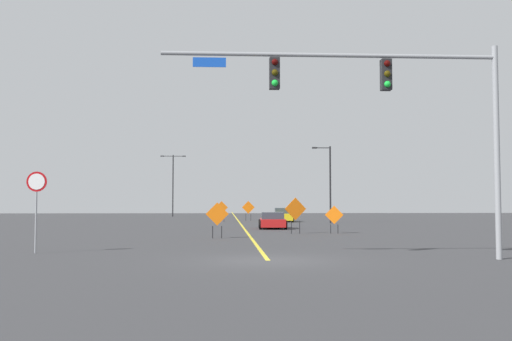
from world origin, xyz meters
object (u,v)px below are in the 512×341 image
stop_sign (36,196)px  construction_sign_left_lane (248,208)px  construction_sign_median_near (334,216)px  construction_sign_right_lane (222,209)px  street_lamp_mid_left (329,180)px  car_yellow_far (283,215)px  street_lamp_near_left (173,180)px  car_red_distant (272,221)px  traffic_signal_assembly (388,97)px  construction_sign_median_far (295,211)px  construction_sign_left_shoulder (217,216)px

stop_sign → construction_sign_left_lane: stop_sign is taller
construction_sign_median_near → construction_sign_right_lane: (-7.04, 21.93, 0.25)m
street_lamp_mid_left → car_yellow_far: 6.72m
car_yellow_far → stop_sign: bearing=-109.9°
street_lamp_near_left → construction_sign_left_lane: (9.54, -18.64, -3.64)m
car_red_distant → stop_sign: bearing=-117.7°
construction_sign_left_lane → traffic_signal_assembly: bearing=-86.0°
street_lamp_mid_left → construction_sign_median_far: size_ratio=3.22×
car_red_distant → car_yellow_far: (2.26, 15.30, 0.06)m
traffic_signal_assembly → car_yellow_far: size_ratio=2.62×
traffic_signal_assembly → construction_sign_left_lane: traffic_signal_assembly is taller
construction_sign_median_far → construction_sign_right_lane: size_ratio=1.08×
stop_sign → construction_sign_median_near: stop_sign is taller
construction_sign_median_far → traffic_signal_assembly: bearing=-86.0°
car_yellow_far → street_lamp_near_left: bearing=119.8°
construction_sign_median_far → car_red_distant: construction_sign_median_far is taller
stop_sign → construction_sign_median_far: stop_sign is taller
street_lamp_mid_left → construction_sign_median_near: (-2.87, -17.78, -2.90)m
construction_sign_median_near → car_yellow_far: 22.20m
construction_sign_right_lane → construction_sign_left_shoulder: bearing=-90.2°
street_lamp_mid_left → construction_sign_right_lane: size_ratio=3.48×
construction_sign_median_near → construction_sign_median_far: bearing=-178.2°
traffic_signal_assembly → construction_sign_left_shoulder: 14.12m
stop_sign → construction_sign_left_shoulder: size_ratio=1.61×
car_yellow_far → traffic_signal_assembly: bearing=-90.4°
car_red_distant → traffic_signal_assembly: bearing=-85.1°
traffic_signal_assembly → car_red_distant: traffic_signal_assembly is taller
street_lamp_near_left → street_lamp_mid_left: bearing=-58.0°
stop_sign → construction_sign_median_far: size_ratio=1.39×
traffic_signal_assembly → street_lamp_mid_left: bearing=83.2°
construction_sign_median_near → stop_sign: bearing=-136.1°
traffic_signal_assembly → street_lamp_mid_left: 34.66m
street_lamp_near_left → street_lamp_mid_left: 31.50m
construction_sign_median_near → car_yellow_far: (-0.99, 22.17, -0.43)m
traffic_signal_assembly → car_red_distant: bearing=94.9°
construction_sign_left_lane → street_lamp_near_left: bearing=117.1°
street_lamp_mid_left → car_red_distant: street_lamp_mid_left is taller
street_lamp_near_left → construction_sign_median_near: 46.75m
traffic_signal_assembly → construction_sign_median_far: 17.05m
stop_sign → car_yellow_far: size_ratio=0.70×
traffic_signal_assembly → car_red_distant: 24.05m
traffic_signal_assembly → construction_sign_left_shoulder: size_ratio=5.98×
construction_sign_median_far → street_lamp_mid_left: bearing=73.5°
stop_sign → car_red_distant: 22.87m
construction_sign_left_shoulder → construction_sign_median_near: (7.14, 4.49, -0.14)m
construction_sign_left_lane → construction_sign_right_lane: construction_sign_left_lane is taller
construction_sign_median_far → street_lamp_near_left: bearing=104.3°
construction_sign_right_lane → car_yellow_far: 6.09m
stop_sign → street_lamp_mid_left: (16.71, 31.12, 1.80)m
construction_sign_median_far → car_yellow_far: size_ratio=0.51×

